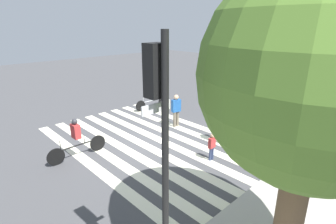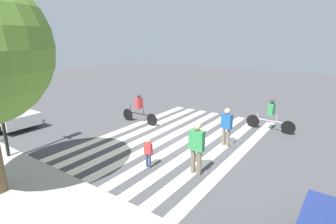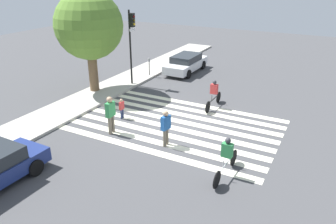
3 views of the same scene
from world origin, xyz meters
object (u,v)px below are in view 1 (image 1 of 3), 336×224
(pedestrian_adult_blue_shirt, at_px, (176,109))
(street_tree, at_px, (315,76))
(cyclist_mid_street, at_px, (152,95))
(car_parked_far_curb, at_px, (304,108))
(pedestrian_adult_tall_backpack, at_px, (212,145))
(pedestrian_adult_yellow_jacket, at_px, (226,121))
(traffic_light, at_px, (160,125))
(cyclist_near_curb, at_px, (76,137))

(pedestrian_adult_blue_shirt, bearing_deg, street_tree, 74.23)
(cyclist_mid_street, bearing_deg, car_parked_far_curb, 124.69)
(pedestrian_adult_tall_backpack, bearing_deg, cyclist_mid_street, 69.06)
(pedestrian_adult_tall_backpack, distance_m, car_parked_far_curb, 7.13)
(street_tree, distance_m, pedestrian_adult_yellow_jacket, 6.85)
(street_tree, xyz_separation_m, cyclist_mid_street, (-5.07, -10.42, -3.29))
(car_parked_far_curb, bearing_deg, cyclist_mid_street, -56.72)
(traffic_light, height_order, cyclist_mid_street, traffic_light)
(traffic_light, height_order, pedestrian_adult_blue_shirt, traffic_light)
(traffic_light, distance_m, pedestrian_adult_tall_backpack, 6.07)
(traffic_light, height_order, pedestrian_adult_tall_backpack, traffic_light)
(pedestrian_adult_blue_shirt, height_order, cyclist_mid_street, pedestrian_adult_blue_shirt)
(street_tree, bearing_deg, pedestrian_adult_blue_shirt, -118.90)
(street_tree, relative_size, pedestrian_adult_tall_backpack, 5.69)
(traffic_light, bearing_deg, car_parked_far_curb, -171.91)
(pedestrian_adult_blue_shirt, distance_m, car_parked_far_curb, 6.97)
(pedestrian_adult_yellow_jacket, bearing_deg, car_parked_far_curb, -14.57)
(street_tree, bearing_deg, pedestrian_adult_tall_backpack, -123.09)
(pedestrian_adult_blue_shirt, height_order, cyclist_near_curb, pedestrian_adult_blue_shirt)
(cyclist_mid_street, bearing_deg, street_tree, 66.57)
(cyclist_near_curb, xyz_separation_m, car_parked_far_curb, (-10.72, 4.46, -0.18))
(pedestrian_adult_blue_shirt, height_order, pedestrian_adult_yellow_jacket, pedestrian_adult_yellow_jacket)
(pedestrian_adult_blue_shirt, bearing_deg, traffic_light, 56.04)
(pedestrian_adult_blue_shirt, bearing_deg, pedestrian_adult_tall_backpack, 79.49)
(cyclist_mid_street, bearing_deg, pedestrian_adult_tall_backpack, 71.34)
(car_parked_far_curb, bearing_deg, pedestrian_adult_tall_backpack, -4.89)
(street_tree, bearing_deg, car_parked_far_curb, -161.81)
(street_tree, xyz_separation_m, cyclist_near_curb, (1.09, -7.62, -3.29))
(traffic_light, relative_size, cyclist_near_curb, 2.07)
(pedestrian_adult_yellow_jacket, bearing_deg, cyclist_near_curb, 147.50)
(traffic_light, xyz_separation_m, pedestrian_adult_tall_backpack, (-4.78, -2.43, -2.84))
(pedestrian_adult_tall_backpack, height_order, car_parked_far_curb, car_parked_far_curb)
(traffic_light, height_order, pedestrian_adult_yellow_jacket, traffic_light)
(pedestrian_adult_yellow_jacket, bearing_deg, street_tree, -134.52)
(pedestrian_adult_tall_backpack, bearing_deg, car_parked_far_curb, -5.76)
(traffic_light, relative_size, cyclist_mid_street, 2.06)
(traffic_light, height_order, car_parked_far_curb, traffic_light)
(street_tree, height_order, pedestrian_adult_yellow_jacket, street_tree)
(cyclist_mid_street, height_order, cyclist_near_curb, cyclist_near_curb)
(street_tree, distance_m, pedestrian_adult_blue_shirt, 8.95)
(pedestrian_adult_blue_shirt, xyz_separation_m, car_parked_far_curb, (-5.60, 4.14, -0.26))
(car_parked_far_curb, bearing_deg, cyclist_near_curb, -21.49)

